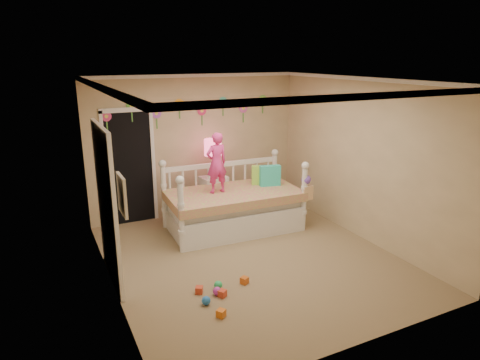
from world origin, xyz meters
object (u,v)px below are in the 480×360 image
daybed (233,195)px  table_lamp (213,152)px  nightstand (214,196)px  child (217,163)px

daybed → table_lamp: 0.95m
nightstand → table_lamp: 0.85m
daybed → table_lamp: bearing=98.0°
daybed → nightstand: (-0.07, 0.72, -0.23)m
table_lamp → nightstand: bearing=0.0°
child → nightstand: (0.21, 0.67, -0.82)m
nightstand → table_lamp: bearing=172.2°
child → nightstand: bearing=-112.9°
daybed → table_lamp: size_ratio=3.27×
child → table_lamp: (0.21, 0.67, 0.03)m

